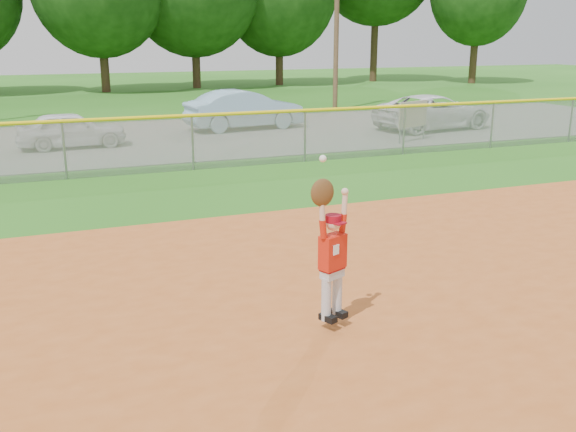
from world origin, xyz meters
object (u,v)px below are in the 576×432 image
object	(u,v)px
car_white_b	(433,112)
ballplayer	(331,250)
car_blue	(245,110)
sponsor_sign	(413,115)
car_white_a	(71,130)

from	to	relation	value
car_white_b	ballplayer	bearing A→B (deg)	134.16
car_blue	car_white_b	distance (m)	7.41
car_white_b	ballplayer	xyz separation A→B (m)	(-11.33, -14.79, 0.37)
car_blue	car_white_b	size ratio (longest dim) A/B	0.96
car_blue	car_white_b	bearing A→B (deg)	-118.31
ballplayer	car_blue	bearing A→B (deg)	75.76
sponsor_sign	ballplayer	world-z (taller)	ballplayer
car_white_a	car_blue	distance (m)	6.94
car_white_a	car_white_b	xyz separation A→B (m)	(13.50, -0.62, 0.08)
car_white_a	sponsor_sign	size ratio (longest dim) A/B	2.34
sponsor_sign	ballplayer	bearing A→B (deg)	-125.64
car_white_b	car_blue	bearing A→B (deg)	60.06
sponsor_sign	car_blue	bearing A→B (deg)	131.68
car_white_b	sponsor_sign	size ratio (longest dim) A/B	3.25
car_white_a	car_white_b	world-z (taller)	car_white_b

